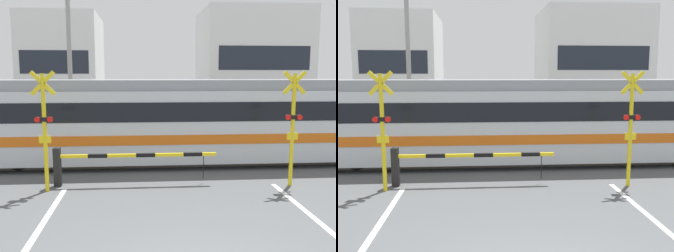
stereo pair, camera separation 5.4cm
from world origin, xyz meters
The scene contains 11 objects.
rail_track_near centered at (0.00, 7.76, 0.04)m, with size 50.00×0.10×0.08m.
rail_track_far centered at (0.00, 9.20, 0.04)m, with size 50.00×0.10×0.08m.
commuter_train centered at (1.43, 8.48, 1.63)m, with size 20.77×2.79×3.03m.
crossing_barrier_near centered at (-1.95, 5.80, 0.74)m, with size 4.73×0.20×1.13m.
crossing_barrier_far centered at (1.95, 11.15, 0.74)m, with size 4.73×0.20×1.13m.
crossing_signal_left centered at (-3.47, 5.36, 1.84)m, with size 0.68×0.15×3.33m.
crossing_signal_right centered at (3.47, 5.36, 1.84)m, with size 0.68×0.15×3.33m.
pedestrian centered at (0.99, 14.43, 0.91)m, with size 0.38×0.22×1.59m.
building_left_of_street centered at (-6.13, 22.15, 3.59)m, with size 5.02×6.27×7.19m.
building_right_of_street centered at (7.21, 22.15, 3.86)m, with size 7.17×6.27×7.71m.
utility_pole_streetside centered at (-4.22, 13.65, 4.41)m, with size 0.22×0.22×8.83m.
Camera 1 is at (-0.89, -4.93, 3.24)m, focal length 40.00 mm.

